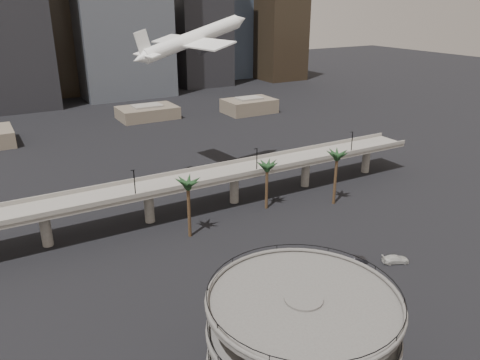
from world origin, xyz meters
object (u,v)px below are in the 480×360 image
car_b (355,260)px  car_c (395,259)px  parking_ramp (301,344)px  airborne_jet (193,39)px  overpass (193,183)px  car_a (319,300)px

car_b → car_c: 7.83m
parking_ramp → car_b: (29.93, 22.08, -9.07)m
car_b → car_c: (6.95, -3.62, -0.03)m
parking_ramp → car_b: 38.28m
airborne_jet → car_b: (7.74, -54.59, -37.31)m
overpass → airborne_jet: airborne_jet is taller
parking_ramp → airborne_jet: 84.66m
overpass → car_b: bearing=-65.4°
car_a → overpass: bearing=31.0°
car_a → car_b: size_ratio=1.00×
car_a → car_c: 21.41m
parking_ramp → car_b: size_ratio=4.76×
car_a → car_b: car_a is taller
airborne_jet → parking_ramp: bearing=-113.9°
parking_ramp → car_c: parking_ramp is taller
car_a → car_b: bearing=-37.2°
car_a → car_c: car_a is taller
parking_ramp → overpass: parking_ramp is taller
car_a → car_c: (21.18, 3.12, -0.05)m
car_b → car_c: bearing=-102.3°
parking_ramp → car_a: (15.70, 15.34, -9.04)m
airborne_jet → car_c: bearing=-83.6°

